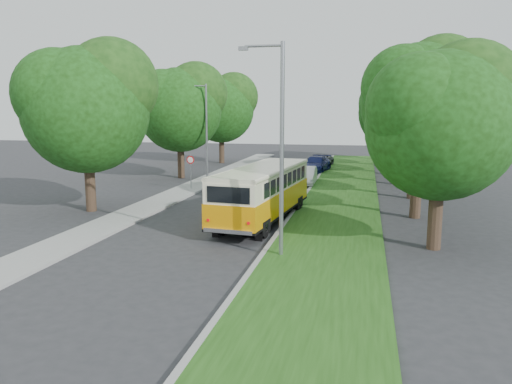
% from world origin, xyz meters
% --- Properties ---
extents(ground, '(120.00, 120.00, 0.00)m').
position_xyz_m(ground, '(0.00, 0.00, 0.00)').
color(ground, '#2C2C2F').
rests_on(ground, ground).
extents(curb, '(0.20, 70.00, 0.15)m').
position_xyz_m(curb, '(3.60, 5.00, 0.07)').
color(curb, gray).
rests_on(curb, ground).
extents(grass_verge, '(4.50, 70.00, 0.13)m').
position_xyz_m(grass_verge, '(5.95, 5.00, 0.07)').
color(grass_verge, '#1F4913').
rests_on(grass_verge, ground).
extents(sidewalk, '(2.20, 70.00, 0.12)m').
position_xyz_m(sidewalk, '(-4.80, 5.00, 0.06)').
color(sidewalk, gray).
rests_on(sidewalk, ground).
extents(treeline, '(24.27, 41.91, 9.46)m').
position_xyz_m(treeline, '(3.15, 17.99, 5.93)').
color(treeline, '#332319').
rests_on(treeline, ground).
extents(lamppost_near, '(1.71, 0.16, 8.00)m').
position_xyz_m(lamppost_near, '(4.21, -2.50, 4.37)').
color(lamppost_near, gray).
rests_on(lamppost_near, ground).
extents(lamppost_far, '(1.71, 0.16, 7.50)m').
position_xyz_m(lamppost_far, '(-4.70, 16.00, 4.12)').
color(lamppost_far, gray).
rests_on(lamppost_far, ground).
extents(warning_sign, '(0.56, 0.10, 2.50)m').
position_xyz_m(warning_sign, '(-4.50, 11.98, 1.71)').
color(warning_sign, gray).
rests_on(warning_sign, ground).
extents(vintage_bus, '(3.48, 9.75, 2.83)m').
position_xyz_m(vintage_bus, '(2.38, 3.44, 1.42)').
color(vintage_bus, orange).
rests_on(vintage_bus, ground).
extents(car_silver, '(2.59, 4.11, 1.30)m').
position_xyz_m(car_silver, '(2.45, 7.90, 0.65)').
color(car_silver, silver).
rests_on(car_silver, ground).
extents(car_white, '(1.50, 4.11, 1.35)m').
position_xyz_m(car_white, '(3.00, 16.51, 0.67)').
color(car_white, white).
rests_on(car_white, ground).
extents(car_blue, '(2.75, 5.15, 1.42)m').
position_xyz_m(car_blue, '(3.00, 24.36, 0.71)').
color(car_blue, navy).
rests_on(car_blue, ground).
extents(car_grey, '(3.31, 4.81, 1.22)m').
position_xyz_m(car_grey, '(2.71, 28.55, 0.61)').
color(car_grey, '#5B5F63').
rests_on(car_grey, ground).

